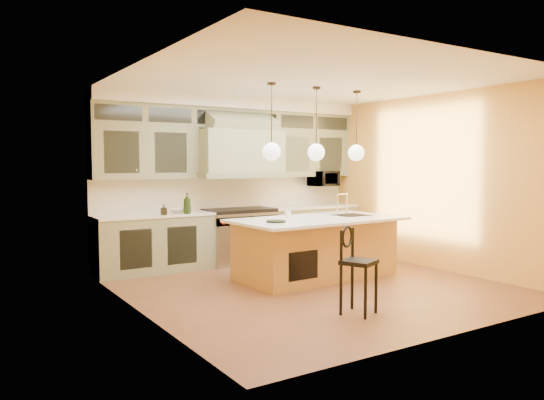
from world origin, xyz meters
TOP-DOWN VIEW (x-y plane):
  - floor at (0.00, 0.00)m, footprint 5.00×5.00m
  - ceiling at (0.00, 0.00)m, footprint 5.00×5.00m
  - wall_back at (0.00, 2.50)m, footprint 5.00×0.00m
  - wall_front at (0.00, -2.50)m, footprint 5.00×0.00m
  - wall_left at (-2.50, 0.00)m, footprint 0.00×5.00m
  - wall_right at (2.50, 0.00)m, footprint 0.00×5.00m
  - back_cabinetry at (0.00, 2.23)m, footprint 5.00×0.77m
  - range at (0.00, 2.14)m, footprint 1.20×0.74m
  - kitchen_island at (0.41, 0.45)m, footprint 2.67×1.48m
  - counter_stool at (-0.39, -1.38)m, footprint 0.47×0.47m
  - microwave at (1.95, 2.25)m, footprint 0.54×0.37m
  - oil_bottle_a at (-1.08, 1.92)m, footprint 0.13×0.13m
  - oil_bottle_b at (-1.47, 1.92)m, footprint 0.08×0.08m
  - fruit_bowl at (-1.13, 2.15)m, footprint 0.29×0.29m
  - cup at (0.07, 0.73)m, footprint 0.11×0.11m
  - pendant_left at (-0.40, 0.45)m, footprint 0.26×0.26m
  - pendant_center at (0.40, 0.45)m, footprint 0.26×0.26m
  - pendant_right at (1.20, 0.45)m, footprint 0.26×0.26m

SIDE VIEW (x-z plane):
  - floor at x=0.00m, z-range 0.00..0.00m
  - kitchen_island at x=0.41m, z-range -0.20..1.15m
  - range at x=0.00m, z-range 0.01..0.97m
  - counter_stool at x=-0.39m, z-range 0.07..1.09m
  - cup at x=0.07m, z-range 0.92..1.02m
  - fruit_bowl at x=-1.13m, z-range 0.94..1.01m
  - oil_bottle_b at x=-1.47m, z-range 0.94..1.11m
  - oil_bottle_a at x=-1.08m, z-range 0.94..1.28m
  - back_cabinetry at x=0.00m, z-range -0.02..2.88m
  - microwave at x=1.95m, z-range 1.30..1.60m
  - wall_back at x=0.00m, z-range -1.05..3.95m
  - wall_front at x=0.00m, z-range -1.05..3.95m
  - wall_left at x=-2.50m, z-range -1.05..3.95m
  - wall_right at x=2.50m, z-range -1.05..3.95m
  - pendant_left at x=-0.40m, z-range 1.39..2.50m
  - pendant_center at x=0.40m, z-range 1.39..2.50m
  - pendant_right at x=1.20m, z-range 1.39..2.50m
  - ceiling at x=0.00m, z-range 2.90..2.90m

